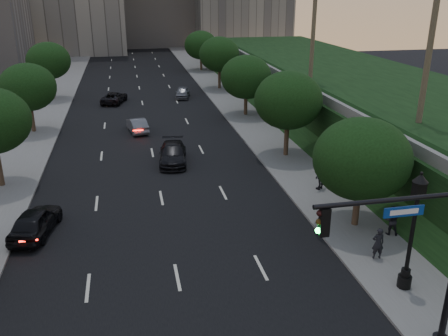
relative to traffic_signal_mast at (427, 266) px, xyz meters
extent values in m
cube|color=black|center=(-7.94, 31.49, -3.66)|extent=(16.00, 140.00, 0.02)
cube|color=slate|center=(2.31, 31.49, -3.60)|extent=(4.50, 140.00, 0.15)
cube|color=slate|center=(-18.19, 31.49, -3.60)|extent=(4.50, 140.00, 0.15)
cube|color=black|center=(14.06, 29.49, -1.67)|extent=(18.00, 90.00, 4.00)
cube|color=slate|center=(5.56, 29.49, 0.68)|extent=(0.35, 90.00, 0.70)
cylinder|color=#38281C|center=(2.36, 9.49, -2.24)|extent=(0.36, 0.36, 2.86)
ellipsoid|color=black|center=(2.36, 9.49, 0.36)|extent=(5.20, 5.20, 4.42)
cylinder|color=#38281C|center=(2.36, 21.49, -2.07)|extent=(0.36, 0.36, 3.21)
ellipsoid|color=black|center=(2.36, 21.49, 0.85)|extent=(5.20, 5.20, 4.42)
cylinder|color=#38281C|center=(2.36, 34.49, -2.24)|extent=(0.36, 0.36, 2.86)
ellipsoid|color=black|center=(2.36, 34.49, 0.36)|extent=(5.20, 5.20, 4.42)
cylinder|color=#38281C|center=(2.36, 48.49, -2.07)|extent=(0.36, 0.36, 3.21)
ellipsoid|color=black|center=(2.36, 48.49, 0.85)|extent=(5.20, 5.20, 4.42)
cylinder|color=#38281C|center=(2.36, 63.49, -2.24)|extent=(0.36, 0.36, 2.86)
ellipsoid|color=black|center=(2.36, 63.49, 0.36)|extent=(5.20, 5.20, 4.42)
cylinder|color=#38281C|center=(-18.24, 32.49, -2.18)|extent=(0.36, 0.36, 2.99)
ellipsoid|color=black|center=(-18.24, 32.49, 0.54)|extent=(5.00, 5.00, 4.25)
cylinder|color=#38281C|center=(-18.24, 46.49, -2.04)|extent=(0.36, 0.36, 3.26)
ellipsoid|color=black|center=(-18.24, 46.49, 0.92)|extent=(5.00, 5.00, 4.25)
cylinder|color=#4C4233|center=(9.56, 15.49, 6.33)|extent=(0.40, 0.40, 12.00)
cylinder|color=#4C4233|center=(8.06, 31.49, 7.58)|extent=(0.40, 0.40, 14.50)
cylinder|color=black|center=(-1.61, 0.00, 2.63)|extent=(5.40, 0.16, 0.16)
cube|color=black|center=(-3.91, 0.00, 2.08)|extent=(0.32, 0.22, 0.95)
sphere|color=black|center=(-4.09, 0.00, 2.41)|extent=(0.20, 0.20, 0.20)
sphere|color=#3F2B0A|center=(-4.09, 0.00, 2.11)|extent=(0.20, 0.20, 0.20)
sphere|color=#19F24C|center=(-4.09, 0.00, 1.81)|extent=(0.20, 0.20, 0.20)
cube|color=navy|center=(-1.21, 0.00, 2.18)|extent=(1.40, 0.05, 0.35)
cylinder|color=black|center=(1.78, 3.55, -3.32)|extent=(0.60, 0.60, 0.70)
cylinder|color=black|center=(1.78, 3.55, -2.82)|extent=(0.40, 0.40, 0.40)
cylinder|color=black|center=(1.78, 3.55, -0.87)|extent=(0.18, 0.18, 3.60)
cube|color=black|center=(1.78, 3.55, 1.18)|extent=(0.42, 0.42, 0.70)
cone|color=black|center=(1.78, 3.55, 1.68)|extent=(0.64, 0.64, 0.35)
sphere|color=black|center=(1.78, 3.55, 1.88)|extent=(0.14, 0.14, 0.14)
imported|color=black|center=(-14.94, 12.19, -2.92)|extent=(2.62, 4.67, 1.50)
imported|color=slate|center=(-8.88, 30.80, -3.01)|extent=(2.07, 4.19, 1.32)
imported|color=black|center=(-11.06, 43.22, -3.03)|extent=(3.36, 5.04, 1.28)
imported|color=black|center=(-6.51, 21.88, -2.96)|extent=(2.55, 5.13, 1.43)
imported|color=slate|center=(-3.01, 44.35, -3.01)|extent=(2.32, 4.14, 1.33)
imported|color=black|center=(1.78, 5.99, -2.71)|extent=(0.64, 0.46, 1.63)
imported|color=black|center=(3.69, 8.04, -2.70)|extent=(0.98, 0.88, 1.65)
imported|color=black|center=(2.37, 14.52, -2.59)|extent=(1.17, 0.99, 1.87)
camera|label=1|loc=(-9.60, -12.17, 8.87)|focal=38.00mm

